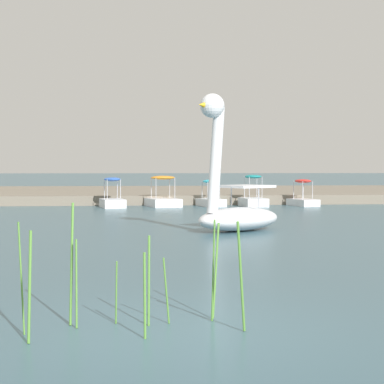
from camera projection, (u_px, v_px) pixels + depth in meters
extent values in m
plane|color=#385966|center=(174.00, 332.00, 7.87)|extent=(540.57, 540.57, 0.00)
cube|color=slate|center=(136.00, 194.00, 44.77)|extent=(142.30, 20.03, 0.53)
ellipsoid|color=white|center=(239.00, 219.00, 20.71)|extent=(3.51, 3.15, 0.75)
cylinder|color=white|center=(216.00, 160.00, 19.95)|extent=(0.72, 0.66, 3.31)
sphere|color=white|center=(212.00, 106.00, 19.80)|extent=(1.04, 1.04, 0.74)
cone|color=yellow|center=(205.00, 105.00, 19.60)|extent=(0.67, 0.64, 0.41)
cube|color=white|center=(245.00, 186.00, 20.85)|extent=(2.03, 1.99, 0.08)
cylinder|color=silver|center=(231.00, 196.00, 21.31)|extent=(0.04, 0.04, 0.66)
cylinder|color=silver|center=(259.00, 197.00, 20.41)|extent=(0.04, 0.04, 0.66)
cube|color=white|center=(112.00, 203.00, 33.19)|extent=(1.44, 2.22, 0.43)
ellipsoid|color=blue|center=(112.00, 179.00, 33.15)|extent=(1.04, 1.28, 0.20)
cylinder|color=#B7B7BF|center=(104.00, 189.00, 33.51)|extent=(0.04, 0.04, 1.01)
cylinder|color=#B7B7BF|center=(117.00, 189.00, 33.70)|extent=(0.04, 0.04, 1.01)
cylinder|color=#B7B7BF|center=(107.00, 189.00, 32.63)|extent=(0.04, 0.04, 1.01)
cylinder|color=#B7B7BF|center=(120.00, 189.00, 32.82)|extent=(0.04, 0.04, 1.01)
cube|color=white|center=(163.00, 202.00, 33.98)|extent=(1.93, 2.52, 0.42)
ellipsoid|color=orange|center=(163.00, 178.00, 33.93)|extent=(1.50, 1.42, 0.20)
cylinder|color=#B7B7BF|center=(151.00, 188.00, 34.23)|extent=(0.04, 0.04, 1.09)
cylinder|color=#B7B7BF|center=(170.00, 188.00, 34.56)|extent=(0.04, 0.04, 1.09)
cylinder|color=#B7B7BF|center=(156.00, 188.00, 33.35)|extent=(0.04, 0.04, 1.09)
cylinder|color=#B7B7BF|center=(175.00, 188.00, 33.68)|extent=(0.04, 0.04, 1.09)
cube|color=white|center=(211.00, 202.00, 34.22)|extent=(1.46, 2.19, 0.40)
ellipsoid|color=#2DB7D1|center=(211.00, 181.00, 34.18)|extent=(1.05, 1.23, 0.20)
cylinder|color=#B7B7BF|center=(202.00, 190.00, 34.49)|extent=(0.04, 0.04, 0.91)
cylinder|color=#B7B7BF|center=(214.00, 190.00, 34.71)|extent=(0.04, 0.04, 0.91)
cylinder|color=#B7B7BF|center=(208.00, 190.00, 33.68)|extent=(0.04, 0.04, 0.91)
cylinder|color=#B7B7BF|center=(220.00, 190.00, 33.89)|extent=(0.04, 0.04, 0.91)
cube|color=white|center=(253.00, 202.00, 34.13)|extent=(1.31, 2.13, 0.44)
ellipsoid|color=teal|center=(253.00, 177.00, 34.08)|extent=(0.96, 1.25, 0.20)
cylinder|color=#B7B7BF|center=(244.00, 187.00, 34.50)|extent=(0.04, 0.04, 1.12)
cylinder|color=#B7B7BF|center=(257.00, 187.00, 34.63)|extent=(0.04, 0.04, 1.12)
cylinder|color=#B7B7BF|center=(249.00, 188.00, 33.58)|extent=(0.04, 0.04, 1.12)
cylinder|color=#B7B7BF|center=(262.00, 188.00, 33.70)|extent=(0.04, 0.04, 1.12)
cube|color=white|center=(303.00, 202.00, 34.56)|extent=(1.43, 2.11, 0.36)
ellipsoid|color=red|center=(303.00, 181.00, 34.52)|extent=(1.02, 1.35, 0.20)
cylinder|color=#B7B7BF|center=(294.00, 190.00, 34.88)|extent=(0.04, 0.04, 0.96)
cylinder|color=#B7B7BF|center=(303.00, 190.00, 35.09)|extent=(0.04, 0.04, 0.96)
cylinder|color=#B7B7BF|center=(303.00, 190.00, 33.99)|extent=(0.04, 0.04, 0.96)
cylinder|color=#B7B7BF|center=(312.00, 190.00, 34.19)|extent=(0.04, 0.04, 0.96)
cylinder|color=#568E38|center=(166.00, 291.00, 8.25)|extent=(0.10, 0.11, 0.86)
cylinder|color=#568E38|center=(241.00, 277.00, 7.80)|extent=(0.15, 0.21, 1.36)
cylinder|color=#568E38|center=(145.00, 296.00, 7.56)|extent=(0.04, 0.05, 1.01)
cylinder|color=#568E38|center=(76.00, 284.00, 8.09)|extent=(0.03, 0.13, 1.10)
cylinder|color=#568E38|center=(216.00, 270.00, 8.63)|extent=(0.12, 0.18, 1.26)
cylinder|color=#568E38|center=(21.00, 278.00, 7.74)|extent=(0.08, 0.05, 1.35)
cylinder|color=#568E38|center=(213.00, 271.00, 8.32)|extent=(0.03, 0.21, 1.33)
cylinder|color=#568E38|center=(149.00, 281.00, 8.20)|extent=(0.04, 0.08, 1.14)
cylinder|color=#568E38|center=(30.00, 287.00, 7.40)|extent=(0.05, 0.17, 1.27)
cylinder|color=#568E38|center=(72.00, 264.00, 8.25)|extent=(0.06, 0.16, 1.55)
cylinder|color=#568E38|center=(116.00, 293.00, 8.24)|extent=(0.04, 0.12, 0.82)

